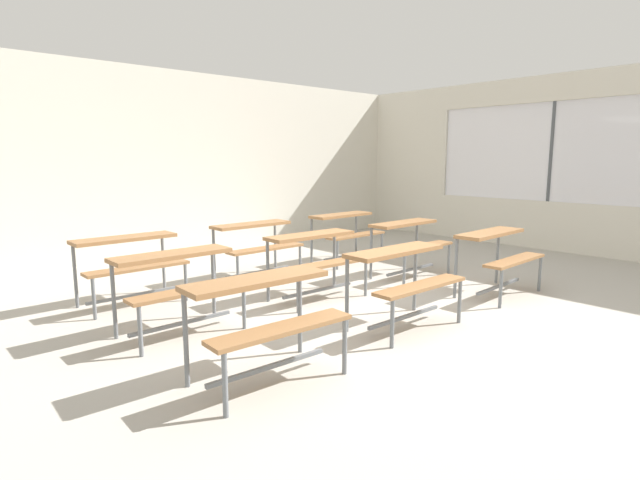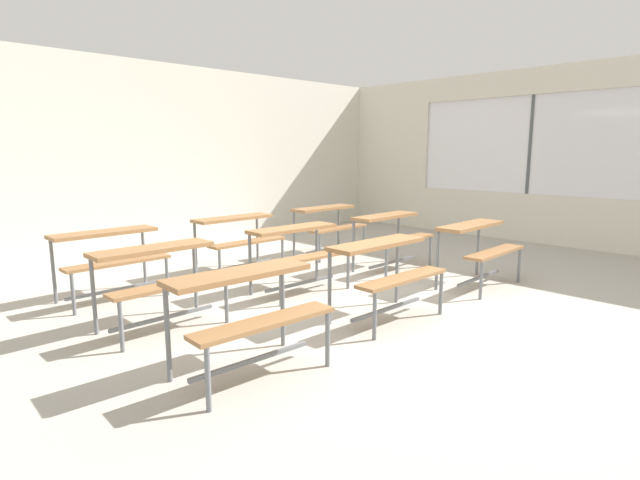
% 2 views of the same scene
% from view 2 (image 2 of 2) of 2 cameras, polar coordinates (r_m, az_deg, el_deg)
% --- Properties ---
extents(ground, '(10.00, 9.00, 0.05)m').
position_cam_2_polar(ground, '(5.29, 4.75, -7.77)').
color(ground, '#ADA89E').
extents(wall_back, '(10.00, 0.12, 3.00)m').
position_cam_2_polar(wall_back, '(8.68, -18.34, 8.99)').
color(wall_back, silver).
rests_on(wall_back, ground).
extents(wall_right, '(0.12, 9.00, 3.00)m').
position_cam_2_polar(wall_right, '(9.35, 26.41, 8.18)').
color(wall_right, silver).
rests_on(wall_right, ground).
extents(desk_bench_r0c0, '(1.12, 0.64, 0.74)m').
position_cam_2_polar(desk_bench_r0c0, '(3.62, -8.27, -6.60)').
color(desk_bench_r0c0, olive).
rests_on(desk_bench_r0c0, ground).
extents(desk_bench_r0c1, '(1.11, 0.61, 0.74)m').
position_cam_2_polar(desk_bench_r0c1, '(4.78, 7.51, -2.46)').
color(desk_bench_r0c1, olive).
rests_on(desk_bench_r0c1, ground).
extents(desk_bench_r0c2, '(1.12, 0.63, 0.74)m').
position_cam_2_polar(desk_bench_r0c2, '(6.21, 17.67, 0.06)').
color(desk_bench_r0c2, olive).
rests_on(desk_bench_r0c2, ground).
extents(desk_bench_r1c0, '(1.10, 0.60, 0.74)m').
position_cam_2_polar(desk_bench_r1c0, '(4.72, -17.89, -3.04)').
color(desk_bench_r1c0, olive).
rests_on(desk_bench_r1c0, ground).
extents(desk_bench_r1c1, '(1.12, 0.62, 0.74)m').
position_cam_2_polar(desk_bench_r1c1, '(5.67, -2.44, -0.38)').
color(desk_bench_r1c1, olive).
rests_on(desk_bench_r1c1, ground).
extents(desk_bench_r1c2, '(1.11, 0.61, 0.74)m').
position_cam_2_polar(desk_bench_r1c2, '(6.84, 8.20, 1.34)').
color(desk_bench_r1c2, olive).
rests_on(desk_bench_r1c2, ground).
extents(desk_bench_r2c0, '(1.11, 0.60, 0.74)m').
position_cam_2_polar(desk_bench_r2c0, '(5.84, -22.96, -0.87)').
color(desk_bench_r2c0, olive).
rests_on(desk_bench_r2c0, ground).
extents(desk_bench_r2c1, '(1.11, 0.60, 0.74)m').
position_cam_2_polar(desk_bench_r2c1, '(6.64, -9.32, 1.05)').
color(desk_bench_r2c1, olive).
rests_on(desk_bench_r2c1, ground).
extents(desk_bench_r2c2, '(1.11, 0.62, 0.74)m').
position_cam_2_polar(desk_bench_r2c2, '(7.71, 0.98, 2.43)').
color(desk_bench_r2c2, olive).
rests_on(desk_bench_r2c2, ground).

